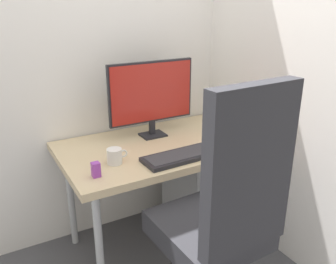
{
  "coord_description": "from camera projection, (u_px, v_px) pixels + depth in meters",
  "views": [
    {
      "loc": [
        -0.97,
        -1.8,
        1.56
      ],
      "look_at": [
        0.0,
        -0.07,
        0.82
      ],
      "focal_mm": 38.09,
      "sensor_mm": 36.0,
      "label": 1
    }
  ],
  "objects": [
    {
      "name": "notebook",
      "position": [
        236.0,
        136.0,
        2.31
      ],
      "size": [
        0.19,
        0.22,
        0.02
      ],
      "primitive_type": "cube",
      "rotation": [
        0.0,
        0.0,
        0.31
      ],
      "color": "black",
      "rests_on": "desk"
    },
    {
      "name": "ground_plane",
      "position": [
        162.0,
        240.0,
        2.46
      ],
      "size": [
        8.0,
        8.0,
        0.0
      ],
      "primitive_type": "plane",
      "color": "#4C4C51"
    },
    {
      "name": "coffee_mug",
      "position": [
        115.0,
        156.0,
        1.93
      ],
      "size": [
        0.12,
        0.08,
        0.08
      ],
      "color": "white",
      "rests_on": "desk"
    },
    {
      "name": "filing_cabinet",
      "position": [
        205.0,
        187.0,
        2.52
      ],
      "size": [
        0.46,
        0.46,
        0.63
      ],
      "color": "#9EA0A5",
      "rests_on": "ground_plane"
    },
    {
      "name": "keyboard",
      "position": [
        180.0,
        156.0,
        2.0
      ],
      "size": [
        0.44,
        0.18,
        0.03
      ],
      "color": "black",
      "rests_on": "desk"
    },
    {
      "name": "wall_side_right",
      "position": [
        278.0,
        29.0,
        2.08
      ],
      "size": [
        0.04,
        2.4,
        2.8
      ],
      "primitive_type": "cube",
      "color": "white",
      "rests_on": "ground_plane"
    },
    {
      "name": "desk_clamp_accessory",
      "position": [
        96.0,
        170.0,
        1.79
      ],
      "size": [
        0.04,
        0.04,
        0.08
      ],
      "primitive_type": "cube",
      "color": "purple",
      "rests_on": "desk"
    },
    {
      "name": "office_chair",
      "position": [
        223.0,
        212.0,
        1.62
      ],
      "size": [
        0.54,
        0.56,
        1.28
      ],
      "color": "black",
      "rests_on": "ground_plane"
    },
    {
      "name": "desk",
      "position": [
        162.0,
        153.0,
        2.23
      ],
      "size": [
        1.23,
        0.74,
        0.72
      ],
      "color": "#D1B78C",
      "rests_on": "ground_plane"
    },
    {
      "name": "mouse",
      "position": [
        218.0,
        141.0,
        2.2
      ],
      "size": [
        0.07,
        0.12,
        0.03
      ],
      "primitive_type": "ellipsoid",
      "rotation": [
        0.0,
        0.0,
        -0.22
      ],
      "color": "gray",
      "rests_on": "desk"
    },
    {
      "name": "wall_back",
      "position": [
        131.0,
        26.0,
        2.3
      ],
      "size": [
        2.9,
        0.04,
        2.8
      ],
      "primitive_type": "cube",
      "color": "white",
      "rests_on": "ground_plane"
    },
    {
      "name": "monitor",
      "position": [
        152.0,
        94.0,
        2.25
      ],
      "size": [
        0.58,
        0.13,
        0.49
      ],
      "color": "black",
      "rests_on": "desk"
    },
    {
      "name": "pen_holder",
      "position": [
        218.0,
        120.0,
        2.47
      ],
      "size": [
        0.07,
        0.07,
        0.19
      ],
      "color": "silver",
      "rests_on": "desk"
    }
  ]
}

